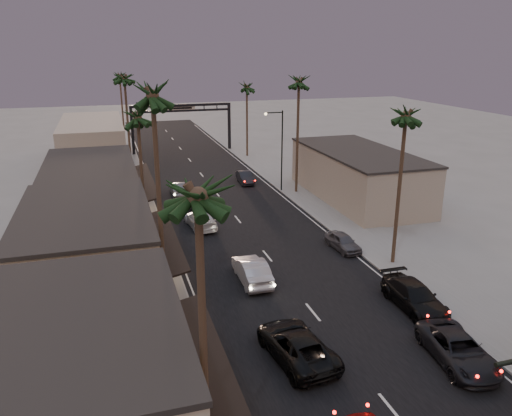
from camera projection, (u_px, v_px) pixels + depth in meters
ground at (230, 210)px, 49.72m from camera, size 200.00×200.00×0.00m
road at (219, 196)px, 54.27m from camera, size 14.00×120.00×0.02m
sidewalk_left at (126, 186)px, 58.01m from camera, size 5.00×92.00×0.12m
sidewalk_right at (280, 174)px, 63.24m from camera, size 5.00×92.00×0.12m
storefront_near at (82, 385)px, 19.80m from camera, size 8.00×12.00×5.50m
storefront_mid at (88, 252)px, 32.54m from camera, size 8.00×14.00×5.50m
storefront_far at (91, 191)px, 47.19m from camera, size 8.00×16.00×5.00m
storefront_dist at (93, 143)px, 67.97m from camera, size 8.00×20.00×6.00m
building_right at (358, 176)px, 52.80m from camera, size 8.00×18.00×5.00m
arch at (181, 116)px, 75.32m from camera, size 15.20×0.40×7.27m
streetlight_right at (280, 144)px, 54.53m from camera, size 2.13×0.30×9.00m
streetlight_left at (141, 132)px, 62.55m from camera, size 2.13×0.30×9.00m
palm_la at (197, 184)px, 15.60m from camera, size 3.20×3.20×13.20m
palm_lb at (152, 88)px, 26.83m from camera, size 3.20×3.20×15.20m
palm_lc at (137, 112)px, 40.48m from camera, size 3.20×3.20×12.20m
palm_ld at (124, 75)px, 57.17m from camera, size 3.20×3.20×14.20m
palm_ra at (407, 109)px, 33.99m from camera, size 3.20×3.20×13.20m
palm_rb at (299, 78)px, 51.89m from camera, size 3.20×3.20×14.20m
palm_rc at (247, 84)px, 70.70m from camera, size 3.20×3.20×12.20m
palm_far at (119, 74)px, 78.49m from camera, size 3.20×3.20×13.20m
oncoming_pickup at (296, 345)px, 25.87m from camera, size 3.31×5.99×1.59m
oncoming_silver at (252, 270)px, 34.41m from camera, size 1.82×5.05×1.66m
oncoming_white at (200, 220)px, 44.76m from camera, size 2.58×5.22×1.46m
oncoming_dgrey at (198, 201)px, 49.97m from camera, size 2.10×4.63×1.54m
oncoming_grey_far at (178, 188)px, 54.67m from camera, size 1.54×4.24×1.39m
curbside_near at (458, 349)px, 25.56m from camera, size 3.14×5.63×1.49m
curbside_black at (414, 297)px, 30.85m from camera, size 2.29×5.52×1.59m
curbside_grey at (343, 242)px, 39.86m from camera, size 1.90×4.02×1.33m
curbside_far at (245, 177)px, 59.30m from camera, size 1.63×4.26×1.39m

